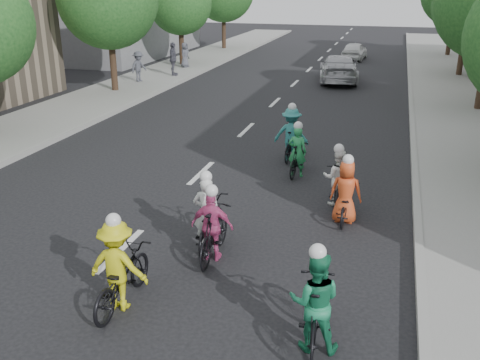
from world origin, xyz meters
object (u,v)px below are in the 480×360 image
at_px(spectator_2, 185,55).
at_px(spectator_0, 139,66).
at_px(cyclist_4, 345,198).
at_px(cyclist_7, 291,138).
at_px(cyclist_2, 120,272).
at_px(follow_car_trail, 354,51).
at_px(cyclist_6, 337,183).
at_px(spectator_1, 173,59).
at_px(cyclist_0, 208,221).
at_px(cyclist_1, 315,307).
at_px(follow_car_lead, 339,68).
at_px(cyclist_3, 213,230).
at_px(cyclist_5, 297,156).

bearing_deg(spectator_2, spectator_0, 179.93).
xyz_separation_m(cyclist_4, spectator_2, (-11.91, 19.99, 0.34)).
height_order(cyclist_7, spectator_0, cyclist_7).
distance_m(cyclist_2, follow_car_trail, 32.05).
distance_m(cyclist_6, spectator_1, 19.47).
bearing_deg(cyclist_0, cyclist_1, 126.77).
relative_size(follow_car_trail, spectator_1, 1.93).
distance_m(cyclist_1, spectator_2, 27.48).
relative_size(cyclist_2, spectator_2, 1.27).
height_order(cyclist_6, spectator_0, spectator_0).
xyz_separation_m(cyclist_6, cyclist_7, (-1.78, 3.16, 0.15)).
height_order(follow_car_lead, spectator_0, spectator_0).
bearing_deg(follow_car_lead, spectator_0, 12.69).
relative_size(cyclist_3, spectator_2, 1.21).
bearing_deg(cyclist_5, cyclist_0, 82.95).
bearing_deg(cyclist_7, cyclist_0, 87.30).
bearing_deg(follow_car_trail, cyclist_5, 95.47).
bearing_deg(spectator_2, spectator_1, -165.08).
height_order(cyclist_4, spectator_2, spectator_2).
height_order(cyclist_6, follow_car_trail, cyclist_6).
relative_size(cyclist_4, follow_car_trail, 0.46).
xyz_separation_m(cyclist_0, cyclist_4, (2.67, 2.08, -0.00)).
height_order(cyclist_0, cyclist_5, cyclist_0).
distance_m(cyclist_1, cyclist_2, 3.39).
bearing_deg(follow_car_lead, cyclist_7, 82.82).
relative_size(cyclist_3, spectator_1, 0.98).
distance_m(cyclist_1, cyclist_7, 9.15).
height_order(cyclist_0, cyclist_2, cyclist_2).
bearing_deg(cyclist_2, follow_car_trail, -92.30).
bearing_deg(cyclist_7, cyclist_2, 84.22).
bearing_deg(cyclist_4, cyclist_1, 91.14).
height_order(cyclist_6, spectator_2, spectator_2).
bearing_deg(cyclist_7, cyclist_4, 119.44).
distance_m(cyclist_7, follow_car_trail, 23.26).
xyz_separation_m(cyclist_3, spectator_2, (-9.52, 22.55, 0.29)).
distance_m(cyclist_4, follow_car_lead, 18.56).
bearing_deg(cyclist_2, spectator_0, -64.69).
relative_size(cyclist_7, spectator_0, 1.14).
xyz_separation_m(cyclist_3, cyclist_4, (2.39, 2.56, -0.04)).
distance_m(cyclist_5, follow_car_trail, 24.61).
height_order(cyclist_5, cyclist_7, cyclist_7).
distance_m(cyclist_0, follow_car_trail, 29.48).
distance_m(cyclist_6, spectator_0, 18.29).
xyz_separation_m(cyclist_2, spectator_0, (-9.07, 19.26, 0.30)).
bearing_deg(cyclist_6, cyclist_3, 53.93).
xyz_separation_m(cyclist_5, cyclist_7, (-0.44, 1.34, 0.14)).
relative_size(follow_car_trail, spectator_2, 2.37).
relative_size(cyclist_3, cyclist_4, 1.10).
distance_m(cyclist_2, follow_car_lead, 23.08).
relative_size(cyclist_3, spectator_0, 1.15).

